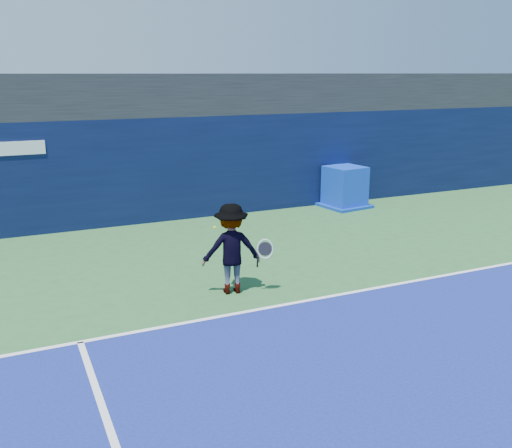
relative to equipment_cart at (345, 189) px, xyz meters
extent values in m
plane|color=#2A5E2D|center=(-4.20, -9.45, -0.60)|extent=(80.00, 80.00, 0.00)
cube|color=white|center=(-4.20, -6.45, -0.59)|extent=(24.00, 0.10, 0.01)
cube|color=black|center=(-4.20, 2.05, 3.00)|extent=(36.00, 3.00, 1.20)
cube|color=#091134|center=(-4.20, 1.05, 0.90)|extent=(36.00, 1.00, 3.00)
cube|color=#0D33BE|center=(0.00, 0.00, 0.06)|extent=(1.24, 1.24, 1.32)
cube|color=#0B32A1|center=(0.00, 0.00, -0.56)|extent=(1.55, 1.55, 0.09)
imported|color=white|center=(-6.13, -5.40, 0.30)|extent=(1.27, 0.89, 1.79)
cylinder|color=black|center=(-5.68, -5.65, 0.05)|extent=(0.09, 0.16, 0.28)
torus|color=silver|center=(-5.54, -5.70, 0.30)|extent=(0.33, 0.19, 0.32)
cylinder|color=black|center=(-5.54, -5.70, 0.30)|extent=(0.28, 0.14, 0.27)
sphere|color=#C5DA18|center=(-6.00, -4.11, 0.39)|extent=(0.07, 0.07, 0.07)
camera|label=1|loc=(-10.09, -15.28, 3.62)|focal=40.00mm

